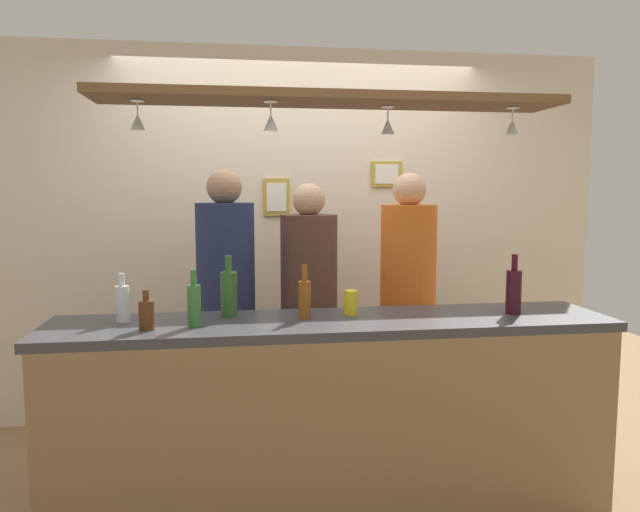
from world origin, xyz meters
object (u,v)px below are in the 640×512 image
(person_right_orange_shirt, at_px, (408,284))
(bottle_soda_clear, at_px, (122,302))
(bottle_champagne_green, at_px, (229,293))
(bottle_beer_brown_stubby, at_px, (146,314))
(bottle_wine_dark_red, at_px, (514,290))
(bottle_beer_amber_tall, at_px, (305,298))
(person_middle_brown_shirt, at_px, (309,294))
(bottle_beer_green_import, at_px, (194,304))
(drink_can, at_px, (351,302))
(picture_frame_upper_small, at_px, (386,174))
(picture_frame_crest, at_px, (276,197))
(person_left_navy_shirt, at_px, (226,287))

(person_right_orange_shirt, relative_size, bottle_soda_clear, 7.49)
(bottle_champagne_green, xyz_separation_m, bottle_beer_brown_stubby, (-0.36, -0.23, -0.05))
(bottle_wine_dark_red, bearing_deg, bottle_beer_amber_tall, 177.48)
(person_middle_brown_shirt, height_order, person_right_orange_shirt, person_right_orange_shirt)
(bottle_beer_green_import, height_order, drink_can, bottle_beer_green_import)
(bottle_champagne_green, distance_m, picture_frame_upper_small, 1.80)
(bottle_beer_amber_tall, bearing_deg, bottle_beer_brown_stubby, -169.08)
(bottle_champagne_green, relative_size, bottle_soda_clear, 1.30)
(bottle_wine_dark_red, distance_m, picture_frame_crest, 1.84)
(picture_frame_upper_small, bearing_deg, bottle_beer_brown_stubby, -134.42)
(drink_can, xyz_separation_m, picture_frame_upper_small, (0.52, 1.32, 0.67))
(bottle_soda_clear, bearing_deg, bottle_beer_brown_stubby, -53.67)
(person_right_orange_shirt, xyz_separation_m, bottle_beer_brown_stubby, (-1.44, -0.83, 0.03))
(person_left_navy_shirt, height_order, picture_frame_upper_small, picture_frame_upper_small)
(person_middle_brown_shirt, xyz_separation_m, picture_frame_upper_small, (0.65, 0.68, 0.73))
(bottle_beer_amber_tall, distance_m, bottle_beer_brown_stubby, 0.73)
(bottle_champagne_green, distance_m, bottle_wine_dark_red, 1.41)
(bottle_beer_amber_tall, distance_m, picture_frame_upper_small, 1.68)
(person_right_orange_shirt, height_order, bottle_beer_brown_stubby, person_right_orange_shirt)
(picture_frame_crest, bearing_deg, bottle_wine_dark_red, -52.58)
(drink_can, relative_size, picture_frame_upper_small, 0.55)
(person_right_orange_shirt, xyz_separation_m, bottle_wine_dark_red, (0.33, -0.73, 0.08))
(bottle_beer_brown_stubby, relative_size, drink_can, 1.48)
(bottle_beer_amber_tall, bearing_deg, bottle_champagne_green, 166.11)
(bottle_beer_brown_stubby, bearing_deg, bottle_beer_green_import, 9.06)
(person_left_navy_shirt, height_order, bottle_beer_amber_tall, person_left_navy_shirt)
(person_right_orange_shirt, height_order, bottle_beer_green_import, person_right_orange_shirt)
(person_left_navy_shirt, distance_m, bottle_wine_dark_red, 1.61)
(person_right_orange_shirt, distance_m, bottle_champagne_green, 1.24)
(bottle_soda_clear, bearing_deg, person_middle_brown_shirt, 33.81)
(picture_frame_crest, bearing_deg, bottle_beer_amber_tall, -88.56)
(bottle_wine_dark_red, height_order, picture_frame_crest, picture_frame_crest)
(person_middle_brown_shirt, distance_m, picture_frame_crest, 0.90)
(bottle_beer_amber_tall, distance_m, drink_can, 0.25)
(bottle_champagne_green, height_order, picture_frame_upper_small, picture_frame_upper_small)
(bottle_beer_green_import, height_order, picture_frame_crest, picture_frame_crest)
(bottle_wine_dark_red, relative_size, drink_can, 2.46)
(bottle_wine_dark_red, bearing_deg, drink_can, 173.27)
(person_right_orange_shirt, bearing_deg, bottle_beer_brown_stubby, -150.18)
(person_middle_brown_shirt, xyz_separation_m, bottle_beer_amber_tall, (-0.11, -0.69, 0.10))
(person_middle_brown_shirt, xyz_separation_m, picture_frame_crest, (-0.14, 0.68, 0.57))
(bottle_beer_green_import, bearing_deg, bottle_soda_clear, 156.27)
(person_right_orange_shirt, distance_m, bottle_beer_brown_stubby, 1.66)
(person_right_orange_shirt, relative_size, picture_frame_upper_small, 7.83)
(picture_frame_crest, bearing_deg, person_left_navy_shirt, -117.21)
(person_middle_brown_shirt, bearing_deg, person_right_orange_shirt, 0.00)
(person_right_orange_shirt, xyz_separation_m, bottle_champagne_green, (-1.08, -0.60, 0.08))
(picture_frame_upper_small, bearing_deg, bottle_beer_amber_tall, -118.92)
(bottle_champagne_green, bearing_deg, person_right_orange_shirt, 28.93)
(picture_frame_upper_small, bearing_deg, bottle_wine_dark_red, -78.34)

